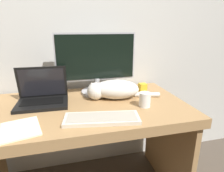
{
  "coord_description": "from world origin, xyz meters",
  "views": [
    {
      "loc": [
        -0.08,
        -0.75,
        1.2
      ],
      "look_at": [
        0.18,
        0.32,
        0.86
      ],
      "focal_mm": 30.0,
      "sensor_mm": 36.0,
      "label": 1
    }
  ],
  "objects_px": {
    "laptop": "(42,97)",
    "coffee_mug": "(145,100)",
    "cat": "(113,89)",
    "external_keyboard": "(102,118)",
    "monitor": "(96,63)"
  },
  "relations": [
    {
      "from": "monitor",
      "to": "laptop",
      "type": "height_order",
      "value": "monitor"
    },
    {
      "from": "laptop",
      "to": "monitor",
      "type": "bearing_deg",
      "value": 19.15
    },
    {
      "from": "cat",
      "to": "coffee_mug",
      "type": "relative_size",
      "value": 5.57
    },
    {
      "from": "monitor",
      "to": "cat",
      "type": "xyz_separation_m",
      "value": [
        0.09,
        -0.14,
        -0.16
      ]
    },
    {
      "from": "cat",
      "to": "coffee_mug",
      "type": "height_order",
      "value": "cat"
    },
    {
      "from": "cat",
      "to": "coffee_mug",
      "type": "distance_m",
      "value": 0.24
    },
    {
      "from": "external_keyboard",
      "to": "monitor",
      "type": "bearing_deg",
      "value": 93.06
    },
    {
      "from": "monitor",
      "to": "cat",
      "type": "distance_m",
      "value": 0.23
    },
    {
      "from": "monitor",
      "to": "cat",
      "type": "height_order",
      "value": "monitor"
    },
    {
      "from": "laptop",
      "to": "coffee_mug",
      "type": "bearing_deg",
      "value": -16.68
    },
    {
      "from": "external_keyboard",
      "to": "coffee_mug",
      "type": "height_order",
      "value": "coffee_mug"
    },
    {
      "from": "external_keyboard",
      "to": "cat",
      "type": "bearing_deg",
      "value": 74.25
    },
    {
      "from": "external_keyboard",
      "to": "coffee_mug",
      "type": "bearing_deg",
      "value": 30.78
    },
    {
      "from": "laptop",
      "to": "cat",
      "type": "height_order",
      "value": "laptop"
    },
    {
      "from": "cat",
      "to": "external_keyboard",
      "type": "bearing_deg",
      "value": -100.58
    }
  ]
}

